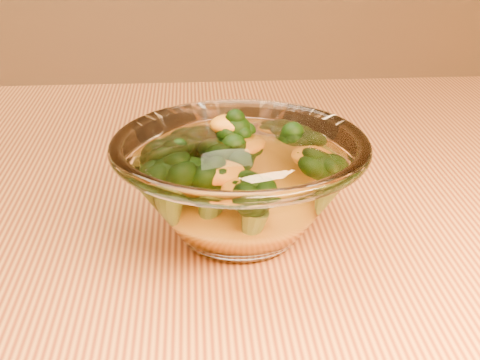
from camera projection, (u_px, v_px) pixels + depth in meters
name	position (u px, v px, depth m)	size (l,w,h in m)	color
table	(139.00, 335.00, 0.56)	(1.20, 0.80, 0.75)	#D68B40
glass_bowl	(240.00, 185.00, 0.49)	(0.19, 0.19, 0.08)	white
cheese_sauce	(240.00, 206.00, 0.50)	(0.10, 0.10, 0.03)	orange
broccoli_heap	(231.00, 167.00, 0.49)	(0.14, 0.12, 0.07)	black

